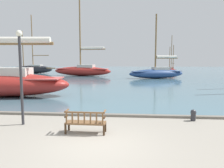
{
  "coord_description": "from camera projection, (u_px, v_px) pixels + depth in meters",
  "views": [
    {
      "loc": [
        1.15,
        -7.2,
        2.93
      ],
      "look_at": [
        -0.31,
        10.0,
        1.0
      ],
      "focal_mm": 35.0,
      "sensor_mm": 36.0,
      "label": 1
    }
  ],
  "objects": [
    {
      "name": "lamp_post",
      "position": [
        21.0,
        68.0,
        9.63
      ],
      "size": [
        0.28,
        0.28,
        4.21
      ],
      "color": "#2D2D33",
      "rests_on": "ground"
    },
    {
      "name": "sailboat_outer_port",
      "position": [
        2.0,
        81.0,
        17.0
      ],
      "size": [
        10.85,
        3.92,
        14.36
      ],
      "color": "maroon",
      "rests_on": "harbor_water"
    },
    {
      "name": "sailboat_nearest_starboard",
      "position": [
        82.0,
        70.0,
        38.72
      ],
      "size": [
        12.57,
        4.71,
        13.6
      ],
      "color": "maroon",
      "rests_on": "harbor_water"
    },
    {
      "name": "harbor_water",
      "position": [
        126.0,
        72.0,
        51.12
      ],
      "size": [
        100.0,
        80.0,
        0.08
      ],
      "primitive_type": "cube",
      "color": "slate",
      "rests_on": "ground"
    },
    {
      "name": "sailboat_distant_harbor",
      "position": [
        157.0,
        73.0,
        33.52
      ],
      "size": [
        9.06,
        4.9,
        9.63
      ],
      "color": "navy",
      "rests_on": "harbor_water"
    },
    {
      "name": "ground_plane",
      "position": [
        97.0,
        145.0,
        7.55
      ],
      "size": [
        160.0,
        160.0,
        0.0
      ],
      "primitive_type": "plane",
      "color": "gray"
    },
    {
      "name": "mooring_bollard",
      "position": [
        193.0,
        115.0,
        10.48
      ],
      "size": [
        0.27,
        0.27,
        0.55
      ],
      "color": "#2D2D33",
      "rests_on": "ground"
    },
    {
      "name": "sailboat_mid_port",
      "position": [
        34.0,
        68.0,
        46.1
      ],
      "size": [
        8.61,
        3.26,
        12.05
      ],
      "color": "black",
      "rests_on": "harbor_water"
    },
    {
      "name": "sailboat_far_port",
      "position": [
        171.0,
        70.0,
        47.32
      ],
      "size": [
        1.57,
        6.33,
        8.06
      ],
      "color": "maroon",
      "rests_on": "harbor_water"
    },
    {
      "name": "quay_edge_kerb",
      "position": [
        108.0,
        115.0,
        11.36
      ],
      "size": [
        40.0,
        0.3,
        0.12
      ],
      "primitive_type": "cube",
      "color": "slate",
      "rests_on": "ground"
    },
    {
      "name": "park_bench",
      "position": [
        85.0,
        122.0,
        8.69
      ],
      "size": [
        1.61,
        0.55,
        0.92
      ],
      "color": "#3D2A19",
      "rests_on": "ground"
    }
  ]
}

